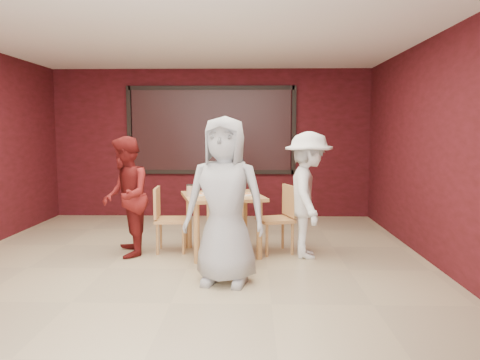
{
  "coord_description": "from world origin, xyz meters",
  "views": [
    {
      "loc": [
        0.77,
        -5.41,
        1.64
      ],
      "look_at": [
        0.61,
        0.74,
        0.99
      ],
      "focal_mm": 35.0,
      "sensor_mm": 36.0,
      "label": 1
    }
  ],
  "objects_px": {
    "chair_back": "(227,207)",
    "diner_front": "(225,201)",
    "dining_table": "(222,202)",
    "chair_right": "(281,215)",
    "diner_right": "(308,195)",
    "chair_front": "(224,227)",
    "chair_left": "(166,215)",
    "diner_left": "(126,197)",
    "diner_back": "(232,187)"
  },
  "relations": [
    {
      "from": "chair_back",
      "to": "diner_front",
      "type": "relative_size",
      "value": 0.49
    },
    {
      "from": "dining_table",
      "to": "chair_right",
      "type": "height_order",
      "value": "dining_table"
    },
    {
      "from": "diner_right",
      "to": "diner_front",
      "type": "bearing_deg",
      "value": 139.31
    },
    {
      "from": "dining_table",
      "to": "diner_right",
      "type": "height_order",
      "value": "diner_right"
    },
    {
      "from": "chair_back",
      "to": "chair_right",
      "type": "distance_m",
      "value": 1.04
    },
    {
      "from": "diner_right",
      "to": "chair_back",
      "type": "bearing_deg",
      "value": 52.05
    },
    {
      "from": "chair_back",
      "to": "chair_right",
      "type": "bearing_deg",
      "value": -43.34
    },
    {
      "from": "chair_right",
      "to": "chair_back",
      "type": "bearing_deg",
      "value": 136.66
    },
    {
      "from": "dining_table",
      "to": "chair_back",
      "type": "bearing_deg",
      "value": 88.36
    },
    {
      "from": "diner_front",
      "to": "chair_front",
      "type": "bearing_deg",
      "value": 104.93
    },
    {
      "from": "chair_left",
      "to": "diner_left",
      "type": "xyz_separation_m",
      "value": [
        -0.48,
        -0.22,
        0.29
      ]
    },
    {
      "from": "chair_back",
      "to": "diner_left",
      "type": "xyz_separation_m",
      "value": [
        -1.28,
        -0.94,
        0.29
      ]
    },
    {
      "from": "diner_back",
      "to": "dining_table",
      "type": "bearing_deg",
      "value": 65.98
    },
    {
      "from": "diner_left",
      "to": "chair_right",
      "type": "bearing_deg",
      "value": 80.4
    },
    {
      "from": "chair_left",
      "to": "diner_left",
      "type": "distance_m",
      "value": 0.6
    },
    {
      "from": "chair_right",
      "to": "diner_left",
      "type": "bearing_deg",
      "value": -173.8
    },
    {
      "from": "diner_front",
      "to": "diner_left",
      "type": "distance_m",
      "value": 1.75
    },
    {
      "from": "chair_right",
      "to": "diner_left",
      "type": "xyz_separation_m",
      "value": [
        -2.04,
        -0.22,
        0.27
      ]
    },
    {
      "from": "diner_left",
      "to": "chair_front",
      "type": "bearing_deg",
      "value": 51.51
    },
    {
      "from": "chair_front",
      "to": "chair_right",
      "type": "xyz_separation_m",
      "value": [
        0.71,
        0.77,
        0.02
      ]
    },
    {
      "from": "chair_right",
      "to": "diner_right",
      "type": "relative_size",
      "value": 0.56
    },
    {
      "from": "dining_table",
      "to": "diner_left",
      "type": "relative_size",
      "value": 0.78
    },
    {
      "from": "chair_back",
      "to": "diner_back",
      "type": "xyz_separation_m",
      "value": [
        0.05,
        0.38,
        0.25
      ]
    },
    {
      "from": "chair_right",
      "to": "diner_back",
      "type": "height_order",
      "value": "diner_back"
    },
    {
      "from": "dining_table",
      "to": "diner_back",
      "type": "height_order",
      "value": "diner_back"
    },
    {
      "from": "chair_left",
      "to": "chair_right",
      "type": "distance_m",
      "value": 1.55
    },
    {
      "from": "chair_front",
      "to": "diner_right",
      "type": "distance_m",
      "value": 1.23
    },
    {
      "from": "chair_back",
      "to": "chair_right",
      "type": "xyz_separation_m",
      "value": [
        0.76,
        -0.72,
        0.02
      ]
    },
    {
      "from": "chair_front",
      "to": "diner_left",
      "type": "bearing_deg",
      "value": 157.31
    },
    {
      "from": "chair_right",
      "to": "diner_front",
      "type": "bearing_deg",
      "value": -117.38
    },
    {
      "from": "dining_table",
      "to": "diner_back",
      "type": "xyz_separation_m",
      "value": [
        0.07,
        1.17,
        0.06
      ]
    },
    {
      "from": "chair_front",
      "to": "chair_left",
      "type": "xyz_separation_m",
      "value": [
        -0.84,
        0.77,
        -0.0
      ]
    },
    {
      "from": "chair_left",
      "to": "diner_right",
      "type": "relative_size",
      "value": 0.54
    },
    {
      "from": "chair_front",
      "to": "diner_right",
      "type": "height_order",
      "value": "diner_right"
    },
    {
      "from": "diner_front",
      "to": "diner_left",
      "type": "bearing_deg",
      "value": 152.29
    },
    {
      "from": "chair_left",
      "to": "diner_right",
      "type": "height_order",
      "value": "diner_right"
    },
    {
      "from": "chair_front",
      "to": "chair_left",
      "type": "distance_m",
      "value": 1.14
    },
    {
      "from": "diner_left",
      "to": "diner_right",
      "type": "height_order",
      "value": "diner_right"
    },
    {
      "from": "diner_front",
      "to": "dining_table",
      "type": "bearing_deg",
      "value": 105.72
    },
    {
      "from": "diner_front",
      "to": "chair_back",
      "type": "bearing_deg",
      "value": 103.18
    },
    {
      "from": "chair_left",
      "to": "diner_back",
      "type": "bearing_deg",
      "value": 52.45
    },
    {
      "from": "chair_front",
      "to": "chair_back",
      "type": "height_order",
      "value": "chair_front"
    },
    {
      "from": "chair_back",
      "to": "diner_left",
      "type": "distance_m",
      "value": 1.61
    },
    {
      "from": "chair_front",
      "to": "diner_front",
      "type": "distance_m",
      "value": 0.67
    },
    {
      "from": "chair_left",
      "to": "diner_left",
      "type": "bearing_deg",
      "value": -155.78
    },
    {
      "from": "diner_front",
      "to": "diner_left",
      "type": "xyz_separation_m",
      "value": [
        -1.36,
        1.09,
        -0.11
      ]
    },
    {
      "from": "chair_right",
      "to": "diner_right",
      "type": "height_order",
      "value": "diner_right"
    },
    {
      "from": "chair_front",
      "to": "chair_left",
      "type": "height_order",
      "value": "chair_front"
    },
    {
      "from": "diner_right",
      "to": "chair_right",
      "type": "bearing_deg",
      "value": 59.58
    },
    {
      "from": "dining_table",
      "to": "chair_front",
      "type": "bearing_deg",
      "value": -84.53
    }
  ]
}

